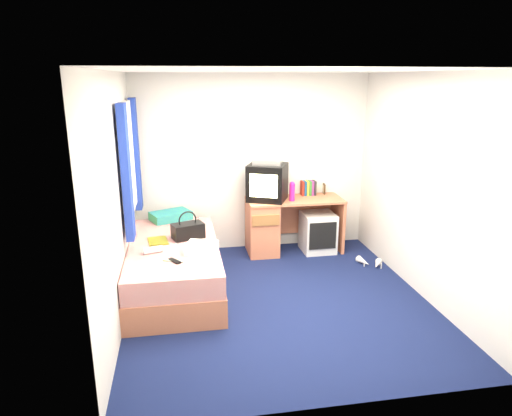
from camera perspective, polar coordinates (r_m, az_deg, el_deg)
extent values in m
plane|color=#0C1438|center=(5.08, 2.76, -11.44)|extent=(3.40, 3.40, 0.00)
plane|color=white|center=(4.51, 3.18, 16.77)|extent=(3.40, 3.40, 0.00)
plane|color=silver|center=(6.28, -0.43, 5.56)|extent=(3.20, 0.00, 3.20)
plane|color=silver|center=(3.09, 9.84, -5.86)|extent=(3.20, 0.00, 3.20)
plane|color=silver|center=(4.58, -16.99, 0.90)|extent=(0.00, 3.40, 3.40)
plane|color=silver|center=(5.23, 20.35, 2.42)|extent=(0.00, 3.40, 3.40)
cube|color=#CA7754|center=(5.37, -10.09, -8.32)|extent=(1.00, 2.00, 0.30)
cube|color=#996637|center=(5.02, -4.29, -9.80)|extent=(0.02, 0.70, 0.18)
cube|color=white|center=(5.26, -10.23, -5.64)|extent=(0.98, 1.98, 0.24)
cube|color=#17549B|center=(6.08, -10.62, -0.96)|extent=(0.58, 0.49, 0.11)
cube|color=#CA7754|center=(6.22, 4.87, 1.01)|extent=(1.30, 0.55, 0.03)
cube|color=#CA7754|center=(6.24, 0.77, -2.49)|extent=(0.40, 0.52, 0.72)
cube|color=#CA7754|center=(6.51, 10.17, -1.95)|extent=(0.04, 0.52, 0.72)
cube|color=#CA7754|center=(6.60, 6.37, -0.73)|extent=(0.78, 0.03, 0.55)
cube|color=silver|center=(6.39, 7.73, -3.00)|extent=(0.44, 0.44, 0.55)
cube|color=black|center=(6.10, 1.44, 3.25)|extent=(0.63, 0.61, 0.48)
cube|color=#D8D288|center=(5.88, 0.94, 2.78)|extent=(0.34, 0.17, 0.30)
cube|color=#B8B8BA|center=(6.04, 1.45, 5.82)|extent=(0.43, 0.37, 0.07)
cube|color=maroon|center=(6.40, 5.79, 2.48)|extent=(0.03, 0.13, 0.20)
cube|color=navy|center=(6.41, 6.09, 2.49)|extent=(0.03, 0.13, 0.20)
cube|color=gold|center=(6.42, 6.39, 2.50)|extent=(0.03, 0.13, 0.20)
cube|color=#337F33|center=(6.43, 6.70, 2.51)|extent=(0.03, 0.13, 0.20)
cube|color=#7F337F|center=(6.44, 6.99, 2.52)|extent=(0.03, 0.13, 0.20)
cube|color=#262626|center=(6.45, 7.29, 2.53)|extent=(0.03, 0.13, 0.20)
cube|color=#332111|center=(6.53, 8.51, 2.39)|extent=(0.04, 0.12, 0.14)
cylinder|color=#D91E89|center=(6.09, 4.53, 1.97)|extent=(0.09, 0.09, 0.23)
cylinder|color=silver|center=(6.22, 3.47, 1.95)|extent=(0.05, 0.05, 0.16)
cube|color=black|center=(5.34, -8.50, -2.84)|extent=(0.40, 0.30, 0.18)
torus|color=black|center=(5.30, -8.56, -1.52)|extent=(0.21, 0.08, 0.22)
cube|color=white|center=(4.90, -6.82, -4.99)|extent=(0.38, 0.35, 0.11)
cube|color=gold|center=(5.32, -12.17, -4.04)|extent=(0.25, 0.31, 0.01)
cylinder|color=silver|center=(4.98, -12.76, -5.13)|extent=(0.21, 0.12, 0.07)
cube|color=gold|center=(4.74, -10.22, -6.48)|extent=(0.23, 0.14, 0.01)
cube|color=black|center=(4.72, -10.15, -6.53)|extent=(0.13, 0.16, 0.02)
cube|color=silver|center=(5.40, -15.88, 5.93)|extent=(0.02, 0.90, 1.10)
cube|color=white|center=(5.33, -16.26, 12.18)|extent=(0.06, 1.06, 0.08)
cube|color=white|center=(5.53, -15.31, -0.09)|extent=(0.06, 1.06, 0.08)
cube|color=navy|center=(4.83, -15.93, 4.18)|extent=(0.08, 0.24, 1.40)
cube|color=navy|center=(5.98, -14.81, 6.45)|extent=(0.08, 0.24, 1.40)
cone|color=silver|center=(6.11, 13.31, -6.55)|extent=(0.14, 0.24, 0.09)
cone|color=silver|center=(6.07, 14.91, -6.82)|extent=(0.20, 0.23, 0.09)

